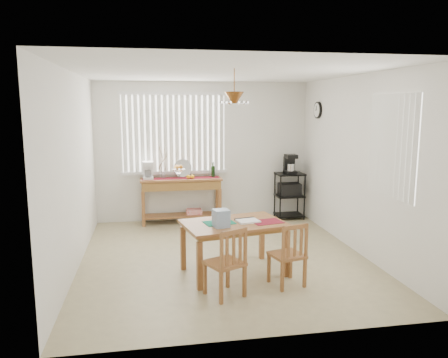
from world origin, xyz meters
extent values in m
cube|color=tan|center=(0.00, 0.00, -0.01)|extent=(4.00, 4.50, 0.01)
cube|color=white|center=(0.00, 2.30, 1.30)|extent=(4.00, 0.10, 2.60)
cube|color=white|center=(0.00, -2.30, 1.30)|extent=(4.00, 0.10, 2.60)
cube|color=white|center=(-2.05, 0.00, 1.30)|extent=(0.10, 4.50, 2.60)
cube|color=white|center=(2.05, 0.00, 1.30)|extent=(0.10, 4.50, 2.60)
cube|color=white|center=(0.00, 0.00, 2.65)|extent=(4.00, 4.50, 0.10)
cube|color=white|center=(-0.55, 2.25, 1.65)|extent=(1.90, 0.01, 1.40)
cube|color=white|center=(-1.45, 2.23, 1.65)|extent=(0.07, 0.03, 1.40)
cube|color=white|center=(-1.34, 2.23, 1.65)|extent=(0.07, 0.03, 1.40)
cube|color=white|center=(-1.24, 2.23, 1.65)|extent=(0.07, 0.03, 1.40)
cube|color=white|center=(-1.13, 2.23, 1.65)|extent=(0.07, 0.03, 1.40)
cube|color=white|center=(-1.03, 2.23, 1.65)|extent=(0.07, 0.03, 1.40)
cube|color=white|center=(-0.92, 2.23, 1.65)|extent=(0.07, 0.03, 1.40)
cube|color=white|center=(-0.81, 2.23, 1.65)|extent=(0.07, 0.03, 1.40)
cube|color=white|center=(-0.71, 2.23, 1.65)|extent=(0.07, 0.03, 1.40)
cube|color=white|center=(-0.60, 2.23, 1.65)|extent=(0.07, 0.03, 1.40)
cube|color=white|center=(-0.50, 2.23, 1.65)|extent=(0.07, 0.03, 1.40)
cube|color=white|center=(-0.39, 2.23, 1.65)|extent=(0.07, 0.03, 1.40)
cube|color=white|center=(-0.29, 2.23, 1.65)|extent=(0.07, 0.03, 1.40)
cube|color=white|center=(-0.18, 2.23, 1.65)|extent=(0.07, 0.03, 1.40)
cube|color=white|center=(-0.08, 2.23, 1.65)|extent=(0.07, 0.03, 1.40)
cube|color=white|center=(0.03, 2.23, 1.65)|extent=(0.07, 0.03, 1.40)
cube|color=white|center=(0.14, 2.23, 1.65)|extent=(0.07, 0.03, 1.40)
cube|color=white|center=(0.24, 2.23, 1.65)|extent=(0.07, 0.03, 1.40)
cube|color=white|center=(0.35, 2.23, 1.65)|extent=(0.07, 0.03, 1.40)
cube|color=white|center=(-0.55, 2.22, 0.92)|extent=(1.98, 0.06, 0.06)
cube|color=white|center=(-0.55, 2.22, 2.38)|extent=(1.98, 0.06, 0.06)
cube|color=white|center=(2.00, -0.90, 1.65)|extent=(0.01, 1.10, 1.30)
cube|color=white|center=(1.99, -1.40, 1.65)|extent=(0.03, 0.07, 1.30)
cube|color=white|center=(1.99, -1.29, 1.65)|extent=(0.03, 0.07, 1.30)
cube|color=white|center=(1.99, -1.18, 1.65)|extent=(0.03, 0.07, 1.30)
cube|color=white|center=(1.99, -1.07, 1.65)|extent=(0.03, 0.07, 1.30)
cube|color=white|center=(1.99, -0.96, 1.65)|extent=(0.03, 0.07, 1.30)
cube|color=white|center=(1.99, -0.85, 1.65)|extent=(0.03, 0.07, 1.30)
cube|color=white|center=(1.99, -0.74, 1.65)|extent=(0.03, 0.07, 1.30)
cube|color=white|center=(1.99, -0.63, 1.65)|extent=(0.03, 0.07, 1.30)
cube|color=white|center=(1.99, -0.52, 1.65)|extent=(0.03, 0.07, 1.30)
cube|color=white|center=(1.99, -0.41, 1.65)|extent=(0.03, 0.07, 1.30)
cylinder|color=black|center=(1.98, 1.55, 2.08)|extent=(0.04, 0.30, 0.30)
cylinder|color=white|center=(1.95, 1.55, 2.08)|extent=(0.01, 0.25, 0.25)
cylinder|color=brown|center=(0.03, -0.60, 2.43)|extent=(0.01, 0.01, 0.34)
cone|color=brown|center=(0.03, -0.60, 2.25)|extent=(0.24, 0.24, 0.14)
sphere|color=white|center=(0.19, -0.60, 2.19)|extent=(0.05, 0.05, 0.05)
sphere|color=white|center=(0.11, -0.47, 2.19)|extent=(0.05, 0.05, 0.05)
sphere|color=white|center=(-0.05, -0.47, 2.19)|extent=(0.05, 0.05, 0.05)
sphere|color=white|center=(-0.13, -0.60, 2.19)|extent=(0.05, 0.05, 0.05)
sphere|color=white|center=(-0.05, -0.74, 2.19)|extent=(0.05, 0.05, 0.05)
sphere|color=white|center=(0.11, -0.74, 2.19)|extent=(0.05, 0.05, 0.05)
cube|color=#965F33|center=(-0.45, 2.02, 0.82)|extent=(1.49, 0.42, 0.04)
cube|color=olive|center=(-0.45, 2.02, 0.72)|extent=(1.43, 0.38, 0.15)
cube|color=#965F33|center=(-1.15, 1.86, 0.32)|extent=(0.06, 0.06, 0.64)
cube|color=#965F33|center=(0.25, 1.86, 0.32)|extent=(0.06, 0.06, 0.64)
cube|color=#965F33|center=(-1.15, 2.18, 0.32)|extent=(0.06, 0.06, 0.64)
cube|color=#965F33|center=(0.25, 2.18, 0.32)|extent=(0.06, 0.06, 0.64)
cube|color=#965F33|center=(-0.45, 2.02, 0.14)|extent=(1.38, 0.36, 0.03)
cube|color=red|center=(-0.22, 2.02, 0.20)|extent=(0.28, 0.20, 0.09)
cube|color=maroon|center=(-0.45, 2.02, 0.84)|extent=(1.41, 0.23, 0.01)
cube|color=white|center=(-1.04, 2.02, 0.86)|extent=(0.19, 0.22, 0.05)
cube|color=white|center=(-1.04, 2.10, 0.98)|extent=(0.19, 0.07, 0.28)
cube|color=white|center=(-1.04, 2.00, 1.13)|extent=(0.19, 0.20, 0.07)
cylinder|color=white|center=(-1.04, 1.99, 0.94)|extent=(0.12, 0.12, 0.12)
cylinder|color=white|center=(-0.49, 2.00, 0.88)|extent=(0.05, 0.05, 0.09)
cone|color=white|center=(-0.49, 2.00, 0.97)|extent=(0.24, 0.24, 0.08)
sphere|color=#C4481A|center=(-0.45, 2.00, 1.05)|extent=(0.07, 0.07, 0.07)
sphere|color=#C4481A|center=(-0.52, 2.04, 1.05)|extent=(0.07, 0.07, 0.07)
sphere|color=#C4481A|center=(-0.52, 1.96, 1.05)|extent=(0.07, 0.07, 0.07)
sphere|color=#FBAB0D|center=(-0.32, 1.95, 0.87)|extent=(0.07, 0.07, 0.07)
sphere|color=#FBAB0D|center=(-0.24, 1.95, 0.87)|extent=(0.07, 0.07, 0.07)
cylinder|color=silver|center=(-0.40, 2.19, 1.01)|extent=(0.34, 0.08, 0.33)
cylinder|color=white|center=(-0.77, 2.07, 0.90)|extent=(0.07, 0.07, 0.13)
cylinder|color=#4C3823|center=(-0.77, 2.07, 1.18)|extent=(0.08, 0.04, 0.41)
cylinder|color=#4C3823|center=(-0.77, 2.07, 1.20)|extent=(0.13, 0.06, 0.45)
cylinder|color=#4C3823|center=(-0.77, 2.07, 1.15)|extent=(0.16, 0.07, 0.34)
cylinder|color=#4C3823|center=(-0.77, 2.07, 1.22)|extent=(0.05, 0.03, 0.51)
cylinder|color=#4C3823|center=(-0.77, 2.07, 1.14)|extent=(0.20, 0.09, 0.29)
cylinder|color=black|center=(0.16, 2.07, 0.94)|extent=(0.07, 0.07, 0.21)
cylinder|color=black|center=(0.16, 2.07, 1.09)|extent=(0.03, 0.03, 0.07)
cylinder|color=black|center=(1.40, 1.81, 0.44)|extent=(0.02, 0.02, 0.88)
cylinder|color=black|center=(1.88, 1.81, 0.44)|extent=(0.02, 0.02, 0.88)
cylinder|color=black|center=(1.40, 2.19, 0.44)|extent=(0.02, 0.02, 0.88)
cylinder|color=black|center=(1.88, 2.19, 0.44)|extent=(0.02, 0.02, 0.88)
cube|color=black|center=(1.64, 2.00, 0.87)|extent=(0.52, 0.42, 0.03)
cube|color=black|center=(1.64, 2.00, 0.44)|extent=(0.52, 0.42, 0.03)
cube|color=black|center=(1.64, 2.00, 0.06)|extent=(0.52, 0.42, 0.03)
cube|color=black|center=(1.64, 2.00, 0.57)|extent=(0.40, 0.31, 0.23)
cube|color=black|center=(1.64, 1.98, 0.91)|extent=(0.21, 0.25, 0.05)
cube|color=black|center=(1.64, 2.06, 1.04)|extent=(0.21, 0.08, 0.31)
cube|color=black|center=(1.64, 1.98, 1.21)|extent=(0.21, 0.23, 0.07)
cylinder|color=silver|center=(1.64, 1.97, 1.00)|extent=(0.14, 0.14, 0.14)
cube|color=#965F33|center=(0.03, -0.60, 0.66)|extent=(1.40, 1.05, 0.04)
cube|color=olive|center=(0.03, -0.60, 0.61)|extent=(1.29, 0.94, 0.05)
cube|color=#965F33|center=(-0.47, -1.06, 0.29)|extent=(0.07, 0.07, 0.59)
cube|color=#965F33|center=(0.66, -0.84, 0.29)|extent=(0.07, 0.07, 0.59)
cube|color=#965F33|center=(-0.61, -0.37, 0.29)|extent=(0.07, 0.07, 0.59)
cube|color=#965F33|center=(0.52, -0.15, 0.29)|extent=(0.07, 0.07, 0.59)
cube|color=#157A5B|center=(-0.16, -0.60, 0.68)|extent=(0.43, 0.34, 0.01)
cube|color=maroon|center=(0.45, -0.66, 0.68)|extent=(0.43, 0.34, 0.01)
cube|color=white|center=(0.21, -0.61, 0.69)|extent=(0.31, 0.27, 0.02)
cube|color=black|center=(0.19, -0.50, 0.69)|extent=(0.27, 0.08, 0.03)
cube|color=#85A0C2|center=(-0.17, -0.78, 0.79)|extent=(0.21, 0.21, 0.22)
cube|color=#965F33|center=(-0.21, -1.27, 0.39)|extent=(0.50, 0.50, 0.04)
cube|color=#965F33|center=(-0.13, -1.05, 0.18)|extent=(0.05, 0.05, 0.37)
cube|color=#965F33|center=(-0.43, -1.19, 0.18)|extent=(0.05, 0.05, 0.37)
cube|color=#965F33|center=(0.01, -1.34, 0.18)|extent=(0.05, 0.05, 0.37)
cube|color=#965F33|center=(-0.29, -1.49, 0.18)|extent=(0.05, 0.05, 0.37)
cube|color=#965F33|center=(0.01, -1.35, 0.61)|extent=(0.04, 0.04, 0.41)
cube|color=#965F33|center=(-0.28, -1.49, 0.61)|extent=(0.04, 0.04, 0.41)
cube|color=#965F33|center=(-0.14, -1.42, 0.79)|extent=(0.32, 0.17, 0.05)
cube|color=#965F33|center=(-0.05, -1.38, 0.59)|extent=(0.04, 0.03, 0.33)
cube|color=#965F33|center=(-0.14, -1.42, 0.59)|extent=(0.04, 0.03, 0.33)
cube|color=#965F33|center=(-0.22, -1.46, 0.59)|extent=(0.04, 0.03, 0.33)
cube|color=#965F33|center=(0.58, -1.09, 0.37)|extent=(0.44, 0.44, 0.03)
cube|color=#965F33|center=(0.70, -0.90, 0.18)|extent=(0.04, 0.04, 0.36)
cube|color=#965F33|center=(0.39, -0.98, 0.18)|extent=(0.04, 0.04, 0.36)
cube|color=#965F33|center=(0.77, -1.21, 0.18)|extent=(0.04, 0.04, 0.36)
cube|color=#965F33|center=(0.47, -1.28, 0.18)|extent=(0.04, 0.04, 0.36)
cube|color=#965F33|center=(0.78, -1.22, 0.59)|extent=(0.04, 0.04, 0.40)
cube|color=#965F33|center=(0.47, -1.29, 0.59)|extent=(0.04, 0.04, 0.40)
cube|color=#965F33|center=(0.62, -1.25, 0.77)|extent=(0.33, 0.11, 0.05)
cube|color=#965F33|center=(0.71, -1.23, 0.57)|extent=(0.04, 0.03, 0.32)
cube|color=#965F33|center=(0.62, -1.25, 0.57)|extent=(0.04, 0.03, 0.32)
cube|color=#965F33|center=(0.54, -1.27, 0.57)|extent=(0.04, 0.03, 0.32)
camera|label=1|loc=(-1.03, -5.92, 2.14)|focal=35.00mm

